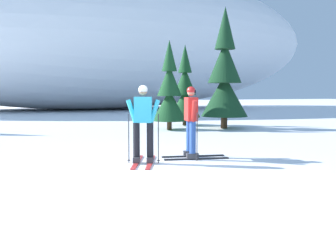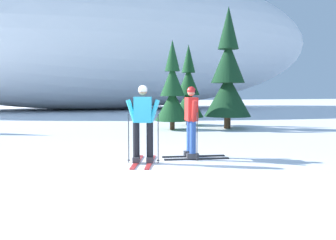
# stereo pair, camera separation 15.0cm
# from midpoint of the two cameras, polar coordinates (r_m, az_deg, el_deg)

# --- Properties ---
(ground_plane) EXTENTS (120.00, 120.00, 0.00)m
(ground_plane) POSITION_cam_midpoint_polar(r_m,az_deg,el_deg) (7.36, -4.83, -8.12)
(ground_plane) COLOR white
(skier_red_jacket) EXTENTS (1.62, 0.84, 1.73)m
(skier_red_jacket) POSITION_cam_midpoint_polar(r_m,az_deg,el_deg) (8.72, 3.17, -0.04)
(skier_red_jacket) COLOR black
(skier_red_jacket) RESTS_ON ground
(skier_cyan_jacket) EXTENTS (0.94, 1.62, 1.75)m
(skier_cyan_jacket) POSITION_cam_midpoint_polar(r_m,az_deg,el_deg) (8.08, -4.43, -0.46)
(skier_cyan_jacket) COLOR red
(skier_cyan_jacket) RESTS_ON ground
(pine_tree_center_left) EXTENTS (1.45, 1.45, 3.77)m
(pine_tree_center_left) POSITION_cam_midpoint_polar(r_m,az_deg,el_deg) (15.32, -0.07, 4.35)
(pine_tree_center_left) COLOR #47301E
(pine_tree_center_left) RESTS_ON ground
(pine_tree_center_right) EXTENTS (1.48, 1.48, 3.84)m
(pine_tree_center_right) POSITION_cam_midpoint_polar(r_m,az_deg,el_deg) (17.45, 2.42, 4.46)
(pine_tree_center_right) COLOR #47301E
(pine_tree_center_right) RESTS_ON ground
(pine_tree_far_right) EXTENTS (2.03, 2.03, 5.26)m
(pine_tree_far_right) POSITION_cam_midpoint_polar(r_m,az_deg,el_deg) (16.10, 8.59, 6.53)
(pine_tree_far_right) COLOR #47301E
(pine_tree_far_right) RESTS_ON ground
(snow_ridge_background) EXTENTS (43.02, 19.43, 12.82)m
(snow_ridge_background) POSITION_cam_midpoint_polar(r_m,az_deg,el_deg) (34.48, -12.60, 12.35)
(snow_ridge_background) COLOR white
(snow_ridge_background) RESTS_ON ground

